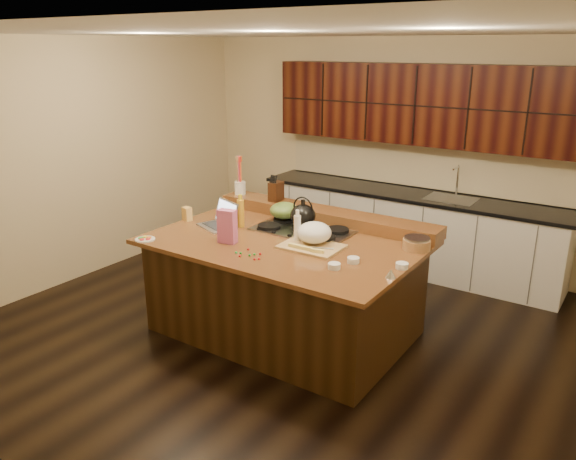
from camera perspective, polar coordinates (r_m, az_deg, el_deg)
The scene contains 30 objects.
room at distance 4.95m, azimuth -0.32°, elevation 3.70°, with size 5.52×5.02×2.72m.
island at distance 5.24m, azimuth -0.31°, elevation -5.71°, with size 2.40×1.60×0.92m.
back_ledge at distance 5.62m, azimuth 3.71°, elevation 1.53°, with size 2.40×0.30×0.12m, color black.
cooktop at distance 5.31m, azimuth 1.51°, elevation 0.04°, with size 0.92×0.52×0.05m.
back_counter at distance 6.83m, azimuth 12.43°, elevation 4.17°, with size 3.70×0.66×2.40m.
kettle at distance 5.27m, azimuth 1.52°, elevation 1.47°, with size 0.24×0.24×0.22m, color black.
green_bowl at distance 5.54m, azimuth -0.38°, elevation 2.00°, with size 0.29×0.29×0.16m, color #51712D.
laptop at distance 5.47m, azimuth -6.85°, elevation 1.03°, with size 0.43×0.39×0.25m.
oil_bottle at distance 5.43m, azimuth -4.83°, elevation 1.71°, with size 0.07×0.07×0.27m, color gold.
vinegar_bottle at distance 4.97m, azimuth 0.96°, elevation 0.10°, with size 0.06×0.06×0.25m, color silver.
wooden_tray at distance 4.90m, azimuth 2.62°, elevation -0.59°, with size 0.53×0.42×0.21m.
ramekin_a at distance 4.44m, azimuth 4.72°, elevation -3.66°, with size 0.10×0.10×0.04m, color white.
ramekin_b at distance 4.57m, azimuth 6.65°, elevation -3.05°, with size 0.10×0.10×0.04m, color white.
ramekin_c at distance 4.52m, azimuth 11.50°, elevation -3.57°, with size 0.10×0.10×0.04m, color white.
strainer_bowl at distance 4.95m, azimuth 12.93°, elevation -1.43°, with size 0.24×0.24×0.09m, color #996B3F.
kitchen_timer at distance 4.32m, azimuth 10.40°, elevation -4.36°, with size 0.08×0.08×0.07m, color silver.
pink_bag at distance 4.99m, azimuth -6.20°, elevation 0.37°, with size 0.16×0.09×0.30m, color #C95E92.
candy_plate at distance 5.23m, azimuth -14.32°, elevation -0.92°, with size 0.18×0.18×0.01m, color white.
package_box at distance 5.71m, azimuth -10.22°, elevation 1.62°, with size 0.10×0.07×0.13m, color #E3B050.
utensil_crock at distance 6.17m, azimuth -4.88°, elevation 4.28°, with size 0.12×0.12×0.14m, color white.
knife_block at distance 5.88m, azimuth -1.22°, elevation 3.95°, with size 0.10×0.16×0.20m, color black.
gumdrop_0 at distance 4.61m, azimuth -2.97°, elevation -2.93°, with size 0.02×0.02×0.02m, color red.
gumdrop_1 at distance 4.75m, azimuth -4.84°, elevation -2.34°, with size 0.02×0.02×0.02m, color #198C26.
gumdrop_2 at distance 4.72m, azimuth -2.85°, elevation -2.43°, with size 0.02×0.02×0.02m, color red.
gumdrop_3 at distance 4.71m, azimuth -3.44°, elevation -2.47°, with size 0.02×0.02×0.02m, color #198C26.
gumdrop_4 at distance 4.83m, azimuth -4.06°, elevation -1.97°, with size 0.02×0.02×0.02m, color red.
gumdrop_5 at distance 4.69m, azimuth -3.92°, elevation -2.56°, with size 0.02×0.02×0.02m, color #198C26.
gumdrop_6 at distance 4.60m, azimuth -3.42°, elevation -2.98°, with size 0.02×0.02×0.02m, color red.
gumdrop_7 at distance 4.76m, azimuth -5.28°, elevation -2.29°, with size 0.02×0.02×0.02m, color #198C26.
gumdrop_8 at distance 4.68m, azimuth -4.93°, elevation -2.65°, with size 0.02×0.02×0.02m, color red.
Camera 1 is at (2.70, -3.96, 2.59)m, focal length 35.00 mm.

